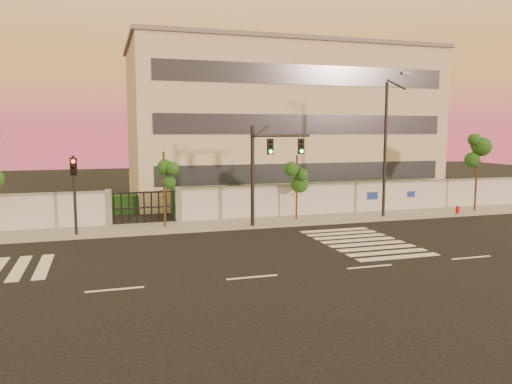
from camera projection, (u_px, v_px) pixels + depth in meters
ground at (252, 277)px, 18.83m from camera, size 120.00×120.00×0.00m
sidewalk at (200, 226)px, 28.78m from camera, size 60.00×3.00×0.15m
perimeter_wall at (197, 205)px, 30.11m from camera, size 60.00×0.36×2.20m
hedge_row at (205, 202)px, 33.05m from camera, size 41.00×4.25×1.80m
institutional_building at (279, 123)px, 41.58m from camera, size 24.40×12.40×12.25m
road_markings at (193, 257)px, 21.93m from camera, size 57.00×7.62×0.02m
street_tree_d at (164, 172)px, 27.73m from camera, size 1.43×1.14×4.38m
street_tree_e at (297, 173)px, 30.24m from camera, size 1.40×1.12×4.07m
street_tree_f at (478, 155)px, 33.46m from camera, size 1.62×1.29×5.30m
traffic_signal_main at (265, 164)px, 28.20m from camera, size 3.66×0.69×5.81m
traffic_signal_secondary at (74, 186)px, 25.58m from camera, size 0.33×0.33×4.26m
streetlight_east at (387, 142)px, 30.93m from camera, size 0.53×2.14×8.90m
fire_hydrant at (457, 211)px, 32.61m from camera, size 0.27×0.26×0.69m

